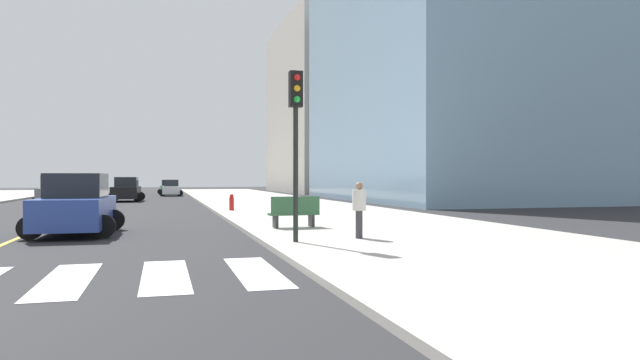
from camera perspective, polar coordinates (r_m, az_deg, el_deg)
sidewalk_kerb_east at (r=28.76m, az=0.10°, el=-3.47°), size 10.00×120.00×0.15m
lane_divider_paint at (r=47.87m, az=-20.92°, el=-2.08°), size 0.16×80.00×0.01m
parking_garage_concrete at (r=77.71m, az=2.76°, el=7.11°), size 18.00×24.00×22.42m
car_gray_nearest at (r=40.47m, az=-24.64°, el=-1.14°), size 2.94×4.69×2.09m
car_blue_second at (r=21.09m, az=-23.29°, el=-2.40°), size 3.02×4.74×2.09m
car_silver_third at (r=58.37m, az=-25.21°, el=-0.89°), size 2.40×3.84×1.71m
car_black_fourth at (r=48.77m, az=-18.86°, el=-0.95°), size 2.87×4.50×1.98m
car_green_fifth at (r=67.20m, az=-14.99°, el=-0.74°), size 2.43×3.79×1.67m
car_white_sixth at (r=61.57m, az=-14.69°, el=-0.82°), size 2.46×3.87×1.71m
traffic_light_near_corner at (r=15.89m, az=-2.45°, el=5.84°), size 0.36×0.41×4.76m
park_bench at (r=20.43m, az=-2.60°, el=-3.27°), size 1.83×0.68×1.12m
pedestrian_waiting_east at (r=16.86m, az=3.94°, el=-2.75°), size 0.41×0.41×1.66m
fire_hydrant at (r=31.46m, az=-8.86°, el=-2.24°), size 0.26×0.26×0.89m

